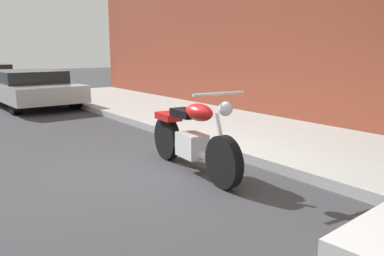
% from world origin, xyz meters
% --- Properties ---
extents(ground_plane, '(60.00, 60.00, 0.00)m').
position_xyz_m(ground_plane, '(0.00, 0.00, 0.00)').
color(ground_plane, '#38383D').
extents(sidewalk, '(20.99, 2.84, 0.14)m').
position_xyz_m(sidewalk, '(0.00, 2.68, 0.07)').
color(sidewalk, '#ABABAB').
rests_on(sidewalk, ground).
extents(motorcycle, '(2.13, 0.70, 1.14)m').
position_xyz_m(motorcycle, '(0.21, 0.40, 0.46)').
color(motorcycle, black).
rests_on(motorcycle, ground).
extents(parked_car_silver, '(4.20, 2.05, 1.03)m').
position_xyz_m(parked_car_silver, '(-7.70, 0.30, 0.55)').
color(parked_car_silver, black).
rests_on(parked_car_silver, ground).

